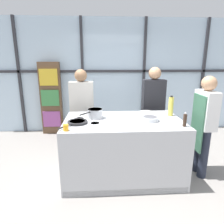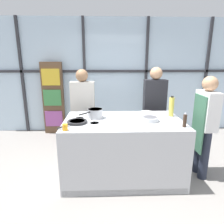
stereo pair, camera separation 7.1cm
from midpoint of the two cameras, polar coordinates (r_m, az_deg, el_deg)
The scene contains 14 objects.
ground_plane at distance 3.43m, azimuth 3.59°, elevation -17.42°, with size 18.00×18.00×0.00m, color gray.
back_window_wall at distance 5.12m, azimuth 1.39°, elevation 10.11°, with size 6.40×0.10×2.80m.
bookshelf at distance 5.15m, azimuth -16.05°, elevation 3.75°, with size 0.50×0.19×1.77m.
demo_island at distance 3.20m, azimuth 3.70°, elevation -10.33°, with size 1.78×1.06×0.94m.
chef at distance 3.38m, azimuth 25.54°, elevation -2.60°, with size 0.23×0.44×1.60m.
spectator_far_left at distance 3.91m, azimuth -7.77°, elevation 1.47°, with size 0.45×0.23×1.65m.
spectator_center_left at distance 4.02m, azimuth 12.52°, elevation 2.07°, with size 0.43×0.24×1.69m.
frying_pan at distance 2.91m, azimuth -9.34°, elevation -2.81°, with size 0.36×0.45×0.04m.
saucepan at distance 3.12m, azimuth -4.20°, elevation -0.35°, with size 0.34×0.37×0.14m.
white_plate at distance 3.48m, azimuth 10.51°, elevation -0.13°, with size 0.25×0.25×0.01m, color white.
mixing_bowl at distance 3.02m, azimuth 11.46°, elevation -1.92°, with size 0.26×0.26×0.06m.
oil_bottle at distance 3.34m, azimuth 17.21°, elevation 1.47°, with size 0.08×0.08×0.33m.
pepper_grinder at distance 2.88m, azimuth 20.74°, elevation -2.29°, with size 0.05×0.05×0.20m.
juice_glass_near at distance 2.64m, azimuth -12.51°, elevation -4.28°, with size 0.07×0.07×0.09m, color orange.
Camera 2 is at (-0.28, -2.88, 1.83)m, focal length 32.00 mm.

